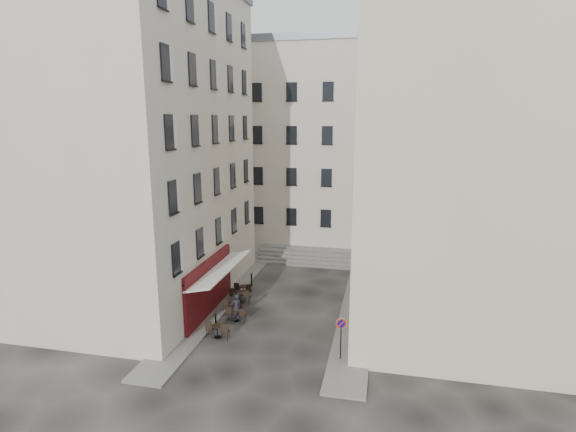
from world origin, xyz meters
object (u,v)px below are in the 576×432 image
(bistro_table_a, at_px, (218,330))
(pedestrian, at_px, (236,308))
(no_parking_sign, at_px, (341,331))
(bistro_table_b, at_px, (236,314))

(bistro_table_a, distance_m, pedestrian, 2.32)
(no_parking_sign, height_order, bistro_table_a, no_parking_sign)
(pedestrian, bearing_deg, bistro_table_a, 37.82)
(no_parking_sign, height_order, bistro_table_b, no_parking_sign)
(bistro_table_b, distance_m, pedestrian, 0.41)
(bistro_table_a, relative_size, bistro_table_b, 1.10)
(no_parking_sign, relative_size, pedestrian, 1.34)
(no_parking_sign, bearing_deg, pedestrian, 137.84)
(bistro_table_b, height_order, pedestrian, pedestrian)
(bistro_table_a, bearing_deg, no_parking_sign, -7.97)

